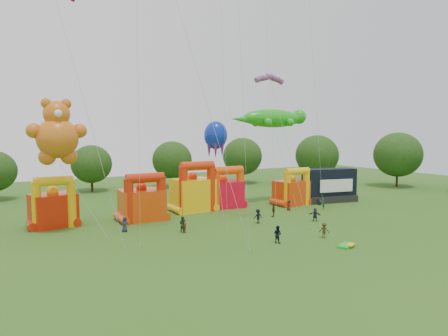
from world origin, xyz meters
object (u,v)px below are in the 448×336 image
teddy_bear_kite (72,173)px  bouncy_castle_2 (194,192)px  bouncy_castle_0 (53,207)px  octopus_kite (219,175)px  spectator_0 (125,224)px  stage_trailer (329,186)px  spectator_4 (273,210)px  gecko_kite (274,124)px

teddy_bear_kite → bouncy_castle_2: bearing=18.5°
bouncy_castle_0 → octopus_kite: 22.66m
bouncy_castle_2 → spectator_0: size_ratio=4.22×
stage_trailer → spectator_0: bearing=-174.4°
teddy_bear_kite → octopus_kite: 21.53m
spectator_4 → bouncy_castle_2: bearing=-114.8°
teddy_bear_kite → stage_trailer: bearing=2.8°
spectator_4 → gecko_kite: bearing=168.4°
teddy_bear_kite → gecko_kite: bearing=10.4°
bouncy_castle_2 → octopus_kite: 4.45m
teddy_bear_kite → spectator_0: bearing=-15.8°
stage_trailer → teddy_bear_kite: teddy_bear_kite is taller
gecko_kite → spectator_0: gecko_kite is taller
stage_trailer → octopus_kite: 19.68m
octopus_kite → spectator_0: bearing=-158.6°
teddy_bear_kite → spectator_0: (5.28, -1.50, -6.13)m
spectator_0 → bouncy_castle_2: bearing=23.9°
bouncy_castle_0 → bouncy_castle_2: bearing=1.4°
spectator_4 → bouncy_castle_0: bearing=-83.1°
teddy_bear_kite → octopus_kite: teddy_bear_kite is taller
gecko_kite → octopus_kite: gecko_kite is taller
stage_trailer → octopus_kite: size_ratio=0.69×
stage_trailer → gecko_kite: size_ratio=0.60×
bouncy_castle_0 → gecko_kite: size_ratio=0.41×
teddy_bear_kite → bouncy_castle_0: bearing=105.8°
gecko_kite → bouncy_castle_0: bearing=-179.3°
bouncy_castle_2 → spectator_0: (-12.15, -7.31, -1.90)m
bouncy_castle_0 → spectator_4: size_ratio=3.49×
bouncy_castle_2 → teddy_bear_kite: teddy_bear_kite is taller
bouncy_castle_2 → teddy_bear_kite: bearing=-161.5°
bouncy_castle_0 → teddy_bear_kite: size_ratio=0.41×
bouncy_castle_0 → octopus_kite: octopus_kite is taller
octopus_kite → spectator_4: octopus_kite is taller
stage_trailer → spectator_0: size_ratio=5.30×
bouncy_castle_0 → stage_trailer: size_ratio=0.68×
teddy_bear_kite → spectator_4: bearing=-7.3°
stage_trailer → octopus_kite: octopus_kite is taller
spectator_0 → gecko_kite: bearing=8.2°
bouncy_castle_0 → gecko_kite: bearing=0.7°
bouncy_castle_2 → stage_trailer: bouncy_castle_2 is taller
bouncy_castle_0 → spectator_0: 9.78m
bouncy_castle_2 → gecko_kite: size_ratio=0.48×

